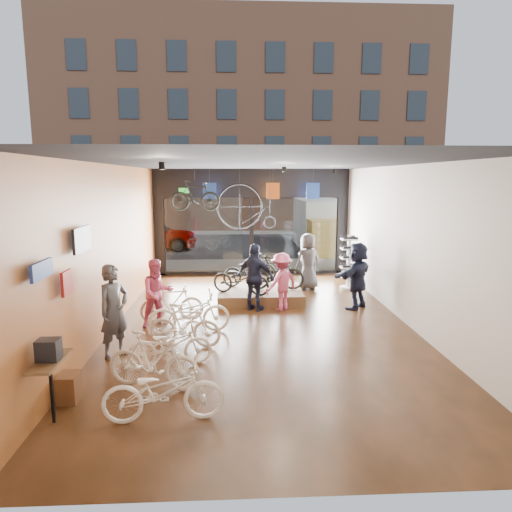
{
  "coord_description": "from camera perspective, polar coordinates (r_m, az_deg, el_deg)",
  "views": [
    {
      "loc": [
        -0.67,
        -10.49,
        3.48
      ],
      "look_at": [
        -0.07,
        1.4,
        1.45
      ],
      "focal_mm": 32.0,
      "sensor_mm": 36.0,
      "label": 1
    }
  ],
  "objects": [
    {
      "name": "wall_left",
      "position": [
        10.98,
        -17.9,
        0.95
      ],
      "size": [
        0.04,
        12.0,
        3.8
      ],
      "primitive_type": "cube",
      "color": "#AB6134",
      "rests_on": "ground"
    },
    {
      "name": "display_bike_left",
      "position": [
        12.63,
        -1.9,
        -2.85
      ],
      "size": [
        1.76,
        1.21,
        0.88
      ],
      "primitive_type": "imported",
      "rotation": [
        0.0,
        0.0,
        1.15
      ],
      "color": "black",
      "rests_on": "display_platform"
    },
    {
      "name": "storefront",
      "position": [
        16.57,
        -0.56,
        4.23
      ],
      "size": [
        7.0,
        0.26,
        3.8
      ],
      "primitive_type": null,
      "color": "black",
      "rests_on": "ground"
    },
    {
      "name": "penny_farthing",
      "position": [
        15.23,
        -0.86,
        6.01
      ],
      "size": [
        1.9,
        0.06,
        1.52
      ],
      "primitive_type": null,
      "color": "black",
      "rests_on": "ceiling"
    },
    {
      "name": "box_truck",
      "position": [
        22.03,
        8.43,
        3.71
      ],
      "size": [
        2.07,
        6.2,
        2.44
      ],
      "primitive_type": null,
      "color": "silver",
      "rests_on": "street_road"
    },
    {
      "name": "floor_bike_1",
      "position": [
        7.95,
        -12.68,
        -12.6
      ],
      "size": [
        1.72,
        0.92,
        0.99
      ],
      "primitive_type": "imported",
      "rotation": [
        0.0,
        0.0,
        1.28
      ],
      "color": "silver",
      "rests_on": "ground_plane"
    },
    {
      "name": "floor_bike_4",
      "position": [
        10.5,
        -8.33,
        -7.01
      ],
      "size": [
        1.92,
        0.99,
        0.96
      ],
      "primitive_type": "imported",
      "rotation": [
        0.0,
        0.0,
        1.77
      ],
      "color": "silver",
      "rests_on": "ground_plane"
    },
    {
      "name": "jersey_left",
      "position": [
        15.71,
        -5.83,
        8.08
      ],
      "size": [
        0.45,
        0.03,
        0.55
      ],
      "primitive_type": "cube",
      "color": "#1E3F99",
      "rests_on": "ceiling"
    },
    {
      "name": "exit_sign",
      "position": [
        16.46,
        -9.01,
        8.08
      ],
      "size": [
        0.35,
        0.06,
        0.18
      ],
      "primitive_type": "cube",
      "color": "#198C26",
      "rests_on": "storefront"
    },
    {
      "name": "wall_merch",
      "position": [
        7.8,
        -23.28,
        -7.35
      ],
      "size": [
        0.4,
        2.4,
        2.6
      ],
      "primitive_type": null,
      "color": "navy",
      "rests_on": "wall_left"
    },
    {
      "name": "floor_bike_2",
      "position": [
        8.82,
        -10.66,
        -10.88
      ],
      "size": [
        1.62,
        0.82,
        0.82
      ],
      "primitive_type": "imported",
      "rotation": [
        0.0,
        0.0,
        1.76
      ],
      "color": "silver",
      "rests_on": "ground_plane"
    },
    {
      "name": "display_bike_right",
      "position": [
        13.71,
        -0.77,
        -1.76
      ],
      "size": [
        1.84,
        1.23,
        0.92
      ],
      "primitive_type": "imported",
      "rotation": [
        0.0,
        0.0,
        1.97
      ],
      "color": "black",
      "rests_on": "display_platform"
    },
    {
      "name": "floor_bike_0",
      "position": [
        6.97,
        -11.52,
        -16.23
      ],
      "size": [
        1.79,
        0.75,
        0.92
      ],
      "primitive_type": "imported",
      "rotation": [
        0.0,
        0.0,
        1.65
      ],
      "color": "silver",
      "rests_on": "ground_plane"
    },
    {
      "name": "street_road",
      "position": [
        25.73,
        -1.37,
        1.9
      ],
      "size": [
        30.0,
        18.0,
        0.02
      ],
      "primitive_type": "cube",
      "color": "black",
      "rests_on": "ground"
    },
    {
      "name": "customer_2",
      "position": [
        12.03,
        -0.11,
        -2.71
      ],
      "size": [
        1.13,
        0.91,
        1.79
      ],
      "primitive_type": "imported",
      "rotation": [
        0.0,
        0.0,
        2.62
      ],
      "color": "#161C33",
      "rests_on": "ground_plane"
    },
    {
      "name": "wall_right",
      "position": [
        11.4,
        18.71,
        1.21
      ],
      "size": [
        0.04,
        12.0,
        3.8
      ],
      "primitive_type": "cube",
      "color": "beige",
      "rests_on": "ground"
    },
    {
      "name": "customer_3",
      "position": [
        12.15,
        3.22,
        -3.22
      ],
      "size": [
        1.14,
        1.05,
        1.54
      ],
      "primitive_type": "imported",
      "rotation": [
        0.0,
        0.0,
        3.77
      ],
      "color": "#CC4C72",
      "rests_on": "ground_plane"
    },
    {
      "name": "ground_plane",
      "position": [
        11.08,
        0.73,
        -8.73
      ],
      "size": [
        7.0,
        12.0,
        0.04
      ],
      "primitive_type": "cube",
      "color": "black",
      "rests_on": "ground"
    },
    {
      "name": "floor_bike_3",
      "position": [
        9.72,
        -8.89,
        -8.54
      ],
      "size": [
        1.58,
        0.72,
        0.92
      ],
      "primitive_type": "imported",
      "rotation": [
        0.0,
        0.0,
        1.38
      ],
      "color": "silver",
      "rests_on": "ground_plane"
    },
    {
      "name": "hung_bike",
      "position": [
        14.75,
        -7.64,
        7.45
      ],
      "size": [
        1.59,
        0.48,
        0.95
      ],
      "primitive_type": "imported",
      "rotation": [
        0.0,
        0.0,
        1.55
      ],
      "color": "black",
      "rests_on": "ceiling"
    },
    {
      "name": "customer_1",
      "position": [
        11.04,
        -12.23,
        -4.54
      ],
      "size": [
        0.98,
        0.91,
        1.62
      ],
      "primitive_type": "imported",
      "rotation": [
        0.0,
        0.0,
        0.49
      ],
      "color": "#CC4C72",
      "rests_on": "ground_plane"
    },
    {
      "name": "display_platform",
      "position": [
        13.26,
        0.48,
        -4.85
      ],
      "size": [
        2.4,
        1.8,
        0.3
      ],
      "primitive_type": "cube",
      "color": "#4B2D1D",
      "rests_on": "ground_plane"
    },
    {
      "name": "ceiling",
      "position": [
        10.51,
        0.78,
        11.54
      ],
      "size": [
        7.0,
        12.0,
        0.04
      ],
      "primitive_type": "cube",
      "color": "black",
      "rests_on": "ground"
    },
    {
      "name": "street_car",
      "position": [
        23.02,
        -13.3,
        2.75
      ],
      "size": [
        4.69,
        1.89,
        1.6
      ],
      "primitive_type": "imported",
      "rotation": [
        0.0,
        0.0,
        1.57
      ],
      "color": "gray",
      "rests_on": "street_road"
    },
    {
      "name": "customer_0",
      "position": [
        9.35,
        -17.32,
        -6.61
      ],
      "size": [
        0.76,
        0.81,
        1.86
      ],
      "primitive_type": "imported",
      "rotation": [
        0.0,
        0.0,
        0.95
      ],
      "color": "#3F3F44",
      "rests_on": "ground_plane"
    },
    {
      "name": "sidewalk_far",
      "position": [
        29.69,
        -1.58,
        3.08
      ],
      "size": [
        30.0,
        2.0,
        0.12
      ],
      "primitive_type": "cube",
      "color": "slate",
      "rests_on": "ground"
    },
    {
      "name": "jersey_mid",
      "position": [
        15.75,
        2.13,
        8.13
      ],
      "size": [
        0.45,
        0.03,
        0.55
      ],
      "primitive_type": "cube",
      "color": "#CC5919",
      "rests_on": "ceiling"
    },
    {
      "name": "wall_back",
      "position": [
        4.78,
        5.39,
        -9.66
      ],
      "size": [
        7.0,
        0.04,
        3.8
      ],
      "primitive_type": "cube",
      "color": "beige",
      "rests_on": "ground"
    },
    {
      "name": "opposite_building",
      "position": [
        32.19,
        -1.75,
        15.98
      ],
      "size": [
        26.0,
        5.0,
        14.0
      ],
      "primitive_type": "cube",
      "color": "brown",
      "rests_on": "ground"
    },
    {
      "name": "jersey_right",
      "position": [
        15.93,
        7.13,
        8.08
      ],
      "size": [
        0.45,
        0.03,
        0.55
      ],
      "primitive_type": "cube",
      "color": "#1E3F99",
      "rests_on": "ceiling"
    },
    {
      "name": "customer_4",
      "position": [
        14.43,
        6.49,
        -0.71
      ],
      "size": [
        1.03,
        0.89,
        1.78
      ],
      "primitive_type": "imported",
      "rotation": [
        0.0,
        0.0,
        3.59
      ],
      "color": "#3F3F44",
      "rests_on": "ground_plane"
    },
    {
      "name": "sunglasses_rack",
      "position": [
        14.62,
        11.5,
        -0.83
      ],
      "size": [
        0.6,
        0.54,
        1.72
      ],
      "primitive_type": null,
      "rotation": [
        0.0,
        0.0,
        -0.28
      ],
      "color": "white",
      "rests_on": "ground_plane"
    },
    {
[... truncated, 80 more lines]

